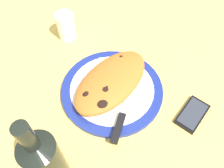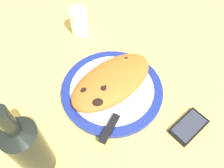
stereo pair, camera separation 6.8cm
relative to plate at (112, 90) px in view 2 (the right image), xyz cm
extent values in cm
cube|color=#DBB756|center=(0.00, 0.00, -2.36)|extent=(150.00, 150.00, 3.00)
cylinder|color=navy|center=(0.00, 0.00, -0.11)|extent=(31.26, 31.26, 1.51)
cylinder|color=white|center=(0.00, 0.00, 0.80)|extent=(25.66, 25.66, 0.30)
ellipsoid|color=#C16023|center=(-0.79, -0.66, 3.22)|extent=(30.05, 18.85, 4.54)
ellipsoid|color=black|center=(7.58, -3.94, 4.64)|extent=(3.02, 2.82, 0.84)
ellipsoid|color=black|center=(-9.35, -1.95, 4.63)|extent=(1.71, 1.66, 0.58)
ellipsoid|color=black|center=(3.11, -0.02, 5.05)|extent=(2.28, 1.82, 0.72)
ellipsoid|color=black|center=(7.98, 1.45, 4.49)|extent=(4.20, 4.12, 1.10)
ellipsoid|color=black|center=(3.83, -0.45, 5.03)|extent=(3.11, 3.09, 0.83)
cube|color=silver|center=(-2.43, -7.68, 1.15)|extent=(12.48, 3.95, 0.40)
cube|color=silver|center=(5.64, -5.65, 1.15)|extent=(4.41, 3.11, 0.40)
cube|color=silver|center=(0.66, 5.85, 1.15)|extent=(12.18, 4.20, 0.40)
cube|color=black|center=(10.94, 8.14, 1.55)|extent=(9.15, 3.89, 1.20)
cube|color=black|center=(-4.18, 24.30, -0.36)|extent=(12.04, 7.81, 1.00)
cube|color=#2D333D|center=(-4.18, 24.30, 0.22)|extent=(10.56, 6.70, 0.16)
cylinder|color=silver|center=(-13.21, -26.32, 4.12)|extent=(6.41, 6.41, 9.96)
cylinder|color=silver|center=(-13.21, -26.32, 1.86)|extent=(5.90, 5.90, 5.04)
cylinder|color=black|center=(28.53, 0.15, 8.29)|extent=(7.66, 7.66, 18.30)
cone|color=black|center=(28.53, 0.15, 18.40)|extent=(7.66, 7.66, 1.91)
cylinder|color=black|center=(28.53, 0.15, 22.95)|extent=(2.91, 2.91, 7.18)
camera|label=1|loc=(34.30, 19.41, 58.45)|focal=36.65mm
camera|label=2|loc=(30.45, 25.02, 58.45)|focal=36.65mm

